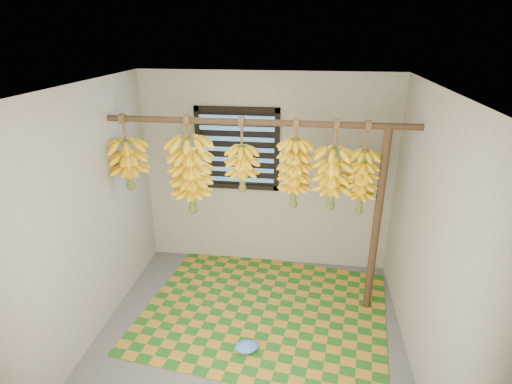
% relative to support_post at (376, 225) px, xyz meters
% --- Properties ---
extents(floor, '(3.00, 3.00, 0.01)m').
position_rel_support_post_xyz_m(floor, '(-1.20, -0.70, -1.00)').
color(floor, '#525252').
rests_on(floor, ground).
extents(ceiling, '(3.00, 3.00, 0.01)m').
position_rel_support_post_xyz_m(ceiling, '(-1.20, -0.70, 1.40)').
color(ceiling, silver).
rests_on(ceiling, wall_back).
extents(wall_back, '(3.00, 0.01, 2.40)m').
position_rel_support_post_xyz_m(wall_back, '(-1.20, 0.80, 0.20)').
color(wall_back, gray).
rests_on(wall_back, floor).
extents(wall_left, '(0.01, 3.00, 2.40)m').
position_rel_support_post_xyz_m(wall_left, '(-2.71, -0.70, 0.20)').
color(wall_left, gray).
rests_on(wall_left, floor).
extents(wall_right, '(0.01, 3.00, 2.40)m').
position_rel_support_post_xyz_m(wall_right, '(0.30, -0.70, 0.20)').
color(wall_right, gray).
rests_on(wall_right, floor).
extents(window, '(1.00, 0.04, 1.00)m').
position_rel_support_post_xyz_m(window, '(-1.55, 0.78, 0.50)').
color(window, black).
rests_on(window, wall_back).
extents(hanging_pole, '(3.00, 0.06, 0.06)m').
position_rel_support_post_xyz_m(hanging_pole, '(-1.20, 0.00, 1.00)').
color(hanging_pole, '#422C1C').
rests_on(hanging_pole, wall_left).
extents(support_post, '(0.08, 0.08, 2.00)m').
position_rel_support_post_xyz_m(support_post, '(0.00, 0.00, 0.00)').
color(support_post, '#422C1C').
rests_on(support_post, floor).
extents(woven_mat, '(2.75, 2.32, 0.01)m').
position_rel_support_post_xyz_m(woven_mat, '(-1.10, -0.23, -0.99)').
color(woven_mat, '#1F5A1A').
rests_on(woven_mat, floor).
extents(plastic_bag, '(0.26, 0.22, 0.09)m').
position_rel_support_post_xyz_m(plastic_bag, '(-1.20, -0.83, -0.94)').
color(plastic_bag, '#3D7BE4').
rests_on(plastic_bag, woven_mat).
extents(banana_bunch_a, '(0.38, 0.38, 0.78)m').
position_rel_support_post_xyz_m(banana_bunch_a, '(-2.55, 0.00, 0.52)').
color(banana_bunch_a, brown).
rests_on(banana_bunch_a, hanging_pole).
extents(banana_bunch_b, '(0.42, 0.42, 1.02)m').
position_rel_support_post_xyz_m(banana_bunch_b, '(-1.89, 0.00, 0.43)').
color(banana_bunch_b, brown).
rests_on(banana_bunch_b, hanging_pole).
extents(banana_bunch_c, '(0.31, 0.31, 0.75)m').
position_rel_support_post_xyz_m(banana_bunch_c, '(-1.36, 0.00, 0.54)').
color(banana_bunch_c, brown).
rests_on(banana_bunch_c, hanging_pole).
extents(banana_bunch_d, '(0.31, 0.31, 0.89)m').
position_rel_support_post_xyz_m(banana_bunch_d, '(-0.84, 0.00, 0.51)').
color(banana_bunch_d, brown).
rests_on(banana_bunch_d, hanging_pole).
extents(banana_bunch_e, '(0.37, 0.37, 0.89)m').
position_rel_support_post_xyz_m(banana_bunch_e, '(-0.47, 0.00, 0.47)').
color(banana_bunch_e, brown).
rests_on(banana_bunch_e, hanging_pole).
extents(banana_bunch_f, '(0.27, 0.27, 0.93)m').
position_rel_support_post_xyz_m(banana_bunch_f, '(-0.19, 0.00, 0.45)').
color(banana_bunch_f, brown).
rests_on(banana_bunch_f, hanging_pole).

